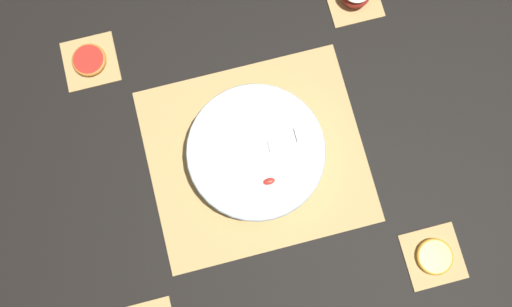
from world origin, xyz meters
The scene contains 7 objects.
ground_plane centered at (0.00, 0.00, 0.00)m, with size 6.00×6.00×0.00m, color black.
bamboo_mat_center centered at (0.00, 0.00, 0.00)m, with size 0.47×0.42×0.01m.
coaster_mat_near_right centered at (0.31, -0.31, 0.00)m, with size 0.12×0.12×0.01m.
coaster_mat_far_left centered at (-0.31, 0.31, 0.00)m, with size 0.12×0.12×0.01m.
fruit_salad_bowl centered at (0.00, 0.00, 0.04)m, with size 0.29×0.29×0.07m.
orange_slice_whole centered at (-0.31, 0.31, 0.01)m, with size 0.08×0.08×0.01m.
grapefruit_slice centered at (0.31, -0.31, 0.01)m, with size 0.08×0.08×0.01m.
Camera 1 is at (0.05, 0.18, 1.09)m, focal length 35.00 mm.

